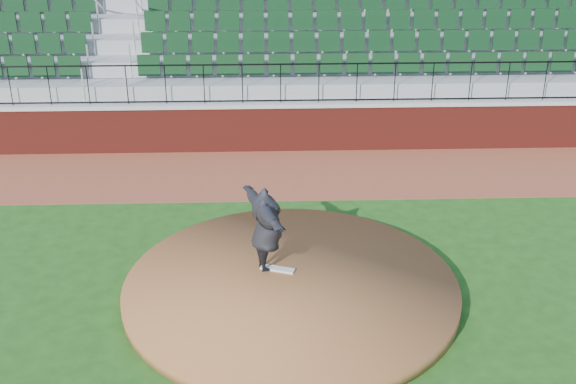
% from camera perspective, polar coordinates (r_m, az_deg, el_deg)
% --- Properties ---
extents(ground, '(90.00, 90.00, 0.00)m').
position_cam_1_polar(ground, '(13.22, 0.22, -7.87)').
color(ground, '#1E4F16').
rests_on(ground, ground).
extents(warning_track, '(34.00, 3.20, 0.01)m').
position_cam_1_polar(warning_track, '(17.99, -0.42, 1.50)').
color(warning_track, brown).
rests_on(warning_track, ground).
extents(field_wall, '(34.00, 0.35, 1.20)m').
position_cam_1_polar(field_wall, '(19.26, -0.56, 5.02)').
color(field_wall, maroon).
rests_on(field_wall, ground).
extents(wall_cap, '(34.00, 0.45, 0.10)m').
position_cam_1_polar(wall_cap, '(19.05, -0.57, 6.85)').
color(wall_cap, '#B7B7B7').
rests_on(wall_cap, field_wall).
extents(wall_railing, '(34.00, 0.05, 1.00)m').
position_cam_1_polar(wall_railing, '(18.88, -0.57, 8.44)').
color(wall_railing, black).
rests_on(wall_railing, wall_cap).
extents(seating_stands, '(34.00, 5.10, 4.60)m').
position_cam_1_polar(seating_stands, '(21.39, -0.77, 11.80)').
color(seating_stands, gray).
rests_on(seating_stands, ground).
extents(concourse_wall, '(34.00, 0.50, 5.50)m').
position_cam_1_polar(concourse_wall, '(24.04, -0.92, 14.36)').
color(concourse_wall, maroon).
rests_on(concourse_wall, ground).
extents(pitchers_mound, '(5.93, 5.93, 0.25)m').
position_cam_1_polar(pitchers_mound, '(13.11, 0.23, -7.52)').
color(pitchers_mound, brown).
rests_on(pitchers_mound, ground).
extents(pitching_rubber, '(0.65, 0.35, 0.04)m').
position_cam_1_polar(pitching_rubber, '(13.41, -0.83, -6.00)').
color(pitching_rubber, silver).
rests_on(pitching_rubber, pitchers_mound).
extents(pitcher, '(1.13, 2.07, 1.62)m').
position_cam_1_polar(pitcher, '(13.07, -1.68, -2.90)').
color(pitcher, black).
rests_on(pitcher, pitchers_mound).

